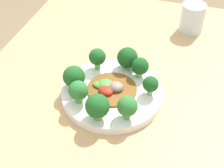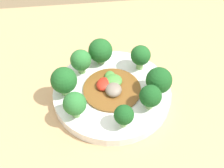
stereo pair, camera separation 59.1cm
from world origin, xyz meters
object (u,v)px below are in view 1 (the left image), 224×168
broccoli_southeast (78,91)px  drinking_glass (192,18)px  broccoli_northeast (127,107)px  broccoli_east (97,106)px  broccoli_northwest (140,66)px  broccoli_south (74,77)px  broccoli_southwest (97,57)px  stirfry_center (110,88)px  broccoli_north (151,84)px  broccoli_west (127,58)px  plate (112,93)px

broccoli_southeast → drinking_glass: (-0.44, 0.23, -0.01)m
broccoli_northeast → broccoli_east: size_ratio=0.90×
broccoli_northwest → broccoli_south: size_ratio=0.92×
broccoli_southeast → broccoli_southwest: 0.14m
broccoli_south → broccoli_southeast: bearing=32.5°
broccoli_east → drinking_glass: bearing=160.6°
broccoli_northwest → stirfry_center: size_ratio=0.45×
broccoli_southeast → broccoli_north: broccoli_southeast is taller
broccoli_west → stirfry_center: 0.11m
plate → broccoli_east: size_ratio=3.86×
broccoli_north → stirfry_center: size_ratio=0.42×
broccoli_northeast → broccoli_east: broccoli_east is taller
plate → broccoli_southwest: size_ratio=4.16×
plate → broccoli_south: size_ratio=4.13×
broccoli_south → drinking_glass: bearing=146.6°
broccoli_west → broccoli_southwest: size_ratio=1.01×
broccoli_north → broccoli_northeast: bearing=-21.0°
broccoli_southeast → broccoli_west: broccoli_west is taller
plate → stirfry_center: (0.00, -0.00, 0.02)m
stirfry_center → drinking_glass: size_ratio=1.35×
broccoli_south → broccoli_southwest: bearing=159.8°
broccoli_northwest → broccoli_west: size_ratio=0.91×
broccoli_northeast → broccoli_southeast: same height
broccoli_east → drinking_glass: size_ratio=0.71×
plate → broccoli_northeast: size_ratio=4.28×
broccoli_southeast → broccoli_east: (0.04, 0.06, 0.00)m
plate → broccoli_west: 0.11m
broccoli_west → broccoli_east: broccoli_east is taller
broccoli_southeast → broccoli_northwest: bearing=138.2°
plate → drinking_glass: (-0.38, 0.17, 0.04)m
broccoli_northeast → broccoli_west: (-0.18, -0.05, -0.00)m
broccoli_northeast → broccoli_south: broccoli_south is taller
broccoli_south → broccoli_north: bearing=98.3°
broccoli_southwest → broccoli_south: bearing=-20.2°
plate → broccoli_southeast: bearing=-46.0°
broccoli_northeast → drinking_glass: size_ratio=0.64×
broccoli_southeast → broccoli_east: size_ratio=0.90×
broccoli_west → broccoli_north: bearing=42.9°
broccoli_east → broccoli_southwest: bearing=-161.7°
broccoli_southeast → broccoli_south: (-0.05, -0.03, -0.00)m
plate → broccoli_east: bearing=-2.7°
broccoli_southwest → drinking_glass: size_ratio=0.66×
stirfry_center → drinking_glass: (-0.38, 0.17, 0.02)m
broccoli_northwest → broccoli_southwest: 0.12m
broccoli_north → broccoli_west: (-0.09, -0.08, 0.00)m
stirfry_center → broccoli_southeast: bearing=-44.3°
broccoli_west → broccoli_southwest: 0.08m
drinking_glass → stirfry_center: bearing=-24.1°
broccoli_northeast → broccoli_west: broccoli_west is taller
broccoli_south → broccoli_east: broccoli_east is taller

